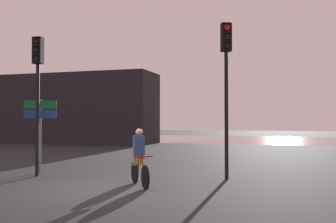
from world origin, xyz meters
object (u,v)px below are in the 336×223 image
(traffic_light_near_right, at_px, (226,71))
(direction_sign_post, at_px, (40,122))
(traffic_light_near_left, at_px, (38,80))
(distant_building, at_px, (65,109))
(cyclist, at_px, (139,157))

(traffic_light_near_right, height_order, direction_sign_post, traffic_light_near_right)
(traffic_light_near_left, distance_m, traffic_light_near_right, 6.24)
(traffic_light_near_left, bearing_deg, direction_sign_post, -66.59)
(traffic_light_near_left, xyz_separation_m, traffic_light_near_right, (6.13, 1.15, 0.18))
(traffic_light_near_right, bearing_deg, direction_sign_post, -18.80)
(distant_building, relative_size, traffic_light_near_left, 3.29)
(traffic_light_near_left, height_order, traffic_light_near_right, traffic_light_near_right)
(distant_building, height_order, cyclist, distant_building)
(distant_building, distance_m, direction_sign_post, 18.40)
(traffic_light_near_left, bearing_deg, distant_building, -65.58)
(traffic_light_near_left, relative_size, direction_sign_post, 1.79)
(distant_building, bearing_deg, traffic_light_near_left, -60.17)
(traffic_light_near_left, xyz_separation_m, direction_sign_post, (-0.35, 0.63, -1.42))
(distant_building, bearing_deg, direction_sign_post, -60.13)
(distant_building, height_order, direction_sign_post, distant_building)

